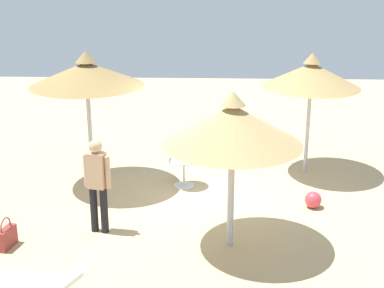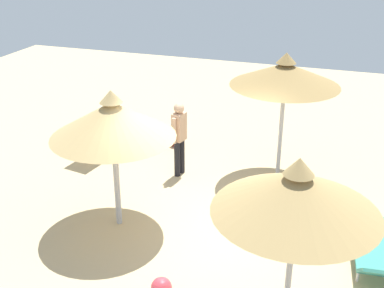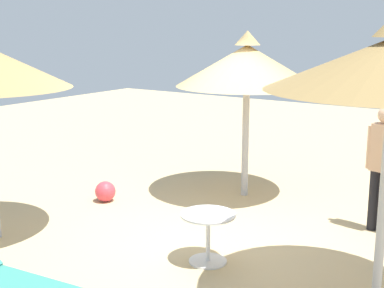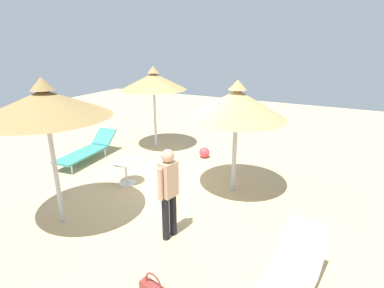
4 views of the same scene
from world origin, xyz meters
name	(u,v)px [view 1 (image 1 of 4)]	position (x,y,z in m)	size (l,w,h in m)	color
ground	(207,208)	(0.00, 0.00, -0.05)	(24.00, 24.00, 0.10)	tan
parasol_umbrella_center	(86,74)	(0.98, 2.41, 2.35)	(2.27, 2.27, 2.80)	#B2B2B7
parasol_umbrella_near_left	(311,75)	(1.86, -2.16, 2.19)	(2.08, 2.08, 2.66)	#B2B2B7
parasol_umbrella_edge	(233,125)	(-1.51, -0.40, 2.07)	(2.20, 2.20, 2.60)	#B2B2B7
lounge_chair_near_right	(20,281)	(-3.22, 2.51, 0.32)	(1.04, 2.38, 0.78)	silver
lounge_chair_far_right	(219,141)	(3.00, -0.26, 0.33)	(0.86, 2.26, 0.71)	teal
person_standing_back	(97,180)	(-1.12, 1.84, 0.96)	(0.28, 0.47, 1.68)	black
handbag	(7,237)	(-1.74, 3.25, 0.19)	(0.44, 0.22, 0.53)	maroon
side_table_round	(184,168)	(0.96, 0.49, 0.40)	(0.63, 0.63, 0.59)	silver
beach_ball	(313,200)	(0.00, -2.02, 0.16)	(0.32, 0.32, 0.32)	#D83F4C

